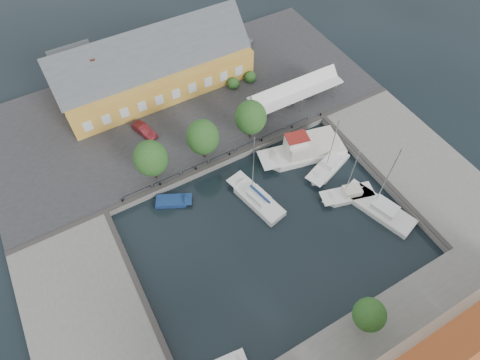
{
  "coord_description": "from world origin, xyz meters",
  "views": [
    {
      "loc": [
        -14.61,
        -19.81,
        42.54
      ],
      "look_at": [
        0.0,
        6.0,
        1.5
      ],
      "focal_mm": 30.0,
      "sensor_mm": 36.0,
      "label": 1
    }
  ],
  "objects_px": {
    "car_red": "(144,130)",
    "launch_nw": "(173,202)",
    "warehouse": "(150,68)",
    "car_silver": "(243,44)",
    "tent_canopy": "(296,90)",
    "east_boat_a": "(328,167)",
    "east_boat_c": "(380,210)",
    "center_sailboat": "(257,199)",
    "trawler": "(305,150)",
    "east_boat_b": "(348,195)"
  },
  "relations": [
    {
      "from": "warehouse",
      "to": "launch_nw",
      "type": "bearing_deg",
      "value": -106.18
    },
    {
      "from": "tent_canopy",
      "to": "east_boat_b",
      "type": "relative_size",
      "value": 1.45
    },
    {
      "from": "warehouse",
      "to": "tent_canopy",
      "type": "xyz_separation_m",
      "value": [
        16.6,
        -13.86,
        -0.74
      ]
    },
    {
      "from": "center_sailboat",
      "to": "east_boat_a",
      "type": "distance_m",
      "value": 10.98
    },
    {
      "from": "trawler",
      "to": "east_boat_c",
      "type": "bearing_deg",
      "value": -76.12
    },
    {
      "from": "launch_nw",
      "to": "center_sailboat",
      "type": "bearing_deg",
      "value": -28.76
    },
    {
      "from": "car_silver",
      "to": "east_boat_c",
      "type": "relative_size",
      "value": 0.37
    },
    {
      "from": "warehouse",
      "to": "east_boat_c",
      "type": "bearing_deg",
      "value": -65.01
    },
    {
      "from": "car_red",
      "to": "trawler",
      "type": "xyz_separation_m",
      "value": [
        17.74,
        -13.54,
        -0.66
      ]
    },
    {
      "from": "warehouse",
      "to": "launch_nw",
      "type": "xyz_separation_m",
      "value": [
        -5.87,
        -20.24,
        -4.34
      ]
    },
    {
      "from": "car_red",
      "to": "east_boat_c",
      "type": "distance_m",
      "value": 32.86
    },
    {
      "from": "east_boat_a",
      "to": "center_sailboat",
      "type": "bearing_deg",
      "value": 178.79
    },
    {
      "from": "center_sailboat",
      "to": "trawler",
      "type": "height_order",
      "value": "center_sailboat"
    },
    {
      "from": "east_boat_b",
      "to": "east_boat_a",
      "type": "bearing_deg",
      "value": 84.12
    },
    {
      "from": "east_boat_b",
      "to": "center_sailboat",
      "type": "bearing_deg",
      "value": 153.89
    },
    {
      "from": "trawler",
      "to": "east_boat_b",
      "type": "relative_size",
      "value": 1.28
    },
    {
      "from": "warehouse",
      "to": "east_boat_a",
      "type": "relative_size",
      "value": 2.74
    },
    {
      "from": "launch_nw",
      "to": "car_silver",
      "type": "bearing_deg",
      "value": 44.08
    },
    {
      "from": "warehouse",
      "to": "east_boat_a",
      "type": "distance_m",
      "value": 29.56
    },
    {
      "from": "center_sailboat",
      "to": "car_silver",
      "type": "bearing_deg",
      "value": 63.52
    },
    {
      "from": "east_boat_a",
      "to": "car_red",
      "type": "bearing_deg",
      "value": 138.46
    },
    {
      "from": "center_sailboat",
      "to": "east_boat_c",
      "type": "xyz_separation_m",
      "value": [
        12.53,
        -8.76,
        -0.11
      ]
    },
    {
      "from": "car_silver",
      "to": "trawler",
      "type": "height_order",
      "value": "trawler"
    },
    {
      "from": "trawler",
      "to": "launch_nw",
      "type": "xyz_separation_m",
      "value": [
        -18.79,
        1.87,
        -0.93
      ]
    },
    {
      "from": "car_red",
      "to": "east_boat_a",
      "type": "relative_size",
      "value": 0.39
    },
    {
      "from": "tent_canopy",
      "to": "east_boat_c",
      "type": "bearing_deg",
      "value": -92.05
    },
    {
      "from": "car_red",
      "to": "launch_nw",
      "type": "height_order",
      "value": "car_red"
    },
    {
      "from": "car_red",
      "to": "tent_canopy",
      "type": "bearing_deg",
      "value": -32.17
    },
    {
      "from": "car_red",
      "to": "center_sailboat",
      "type": "distance_m",
      "value": 18.66
    },
    {
      "from": "warehouse",
      "to": "east_boat_c",
      "type": "height_order",
      "value": "east_boat_c"
    },
    {
      "from": "tent_canopy",
      "to": "east_boat_a",
      "type": "distance_m",
      "value": 12.37
    },
    {
      "from": "warehouse",
      "to": "car_silver",
      "type": "distance_m",
      "value": 17.1
    },
    {
      "from": "car_silver",
      "to": "east_boat_b",
      "type": "distance_m",
      "value": 32.31
    },
    {
      "from": "east_boat_a",
      "to": "east_boat_c",
      "type": "bearing_deg",
      "value": -79.64
    },
    {
      "from": "car_silver",
      "to": "east_boat_b",
      "type": "xyz_separation_m",
      "value": [
        -2.99,
        -32.14,
        -1.47
      ]
    },
    {
      "from": "east_boat_a",
      "to": "tent_canopy",
      "type": "bearing_deg",
      "value": 78.93
    },
    {
      "from": "trawler",
      "to": "east_boat_c",
      "type": "height_order",
      "value": "east_boat_c"
    },
    {
      "from": "car_red",
      "to": "launch_nw",
      "type": "relative_size",
      "value": 0.84
    },
    {
      "from": "car_silver",
      "to": "east_boat_b",
      "type": "bearing_deg",
      "value": 150.44
    },
    {
      "from": "tent_canopy",
      "to": "east_boat_a",
      "type": "relative_size",
      "value": 1.34
    },
    {
      "from": "car_silver",
      "to": "center_sailboat",
      "type": "relative_size",
      "value": 0.37
    },
    {
      "from": "tent_canopy",
      "to": "car_red",
      "type": "xyz_separation_m",
      "value": [
        -21.42,
        5.29,
        -2.01
      ]
    },
    {
      "from": "center_sailboat",
      "to": "east_boat_c",
      "type": "distance_m",
      "value": 15.3
    },
    {
      "from": "east_boat_b",
      "to": "east_boat_c",
      "type": "relative_size",
      "value": 0.82
    },
    {
      "from": "launch_nw",
      "to": "warehouse",
      "type": "bearing_deg",
      "value": 73.82
    },
    {
      "from": "center_sailboat",
      "to": "east_boat_b",
      "type": "bearing_deg",
      "value": -26.11
    },
    {
      "from": "car_silver",
      "to": "car_red",
      "type": "bearing_deg",
      "value": 91.19
    },
    {
      "from": "car_silver",
      "to": "center_sailboat",
      "type": "xyz_separation_m",
      "value": [
        -13.46,
        -27.01,
        -1.37
      ]
    },
    {
      "from": "trawler",
      "to": "warehouse",
      "type": "bearing_deg",
      "value": 120.3
    },
    {
      "from": "tent_canopy",
      "to": "launch_nw",
      "type": "relative_size",
      "value": 2.87
    }
  ]
}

